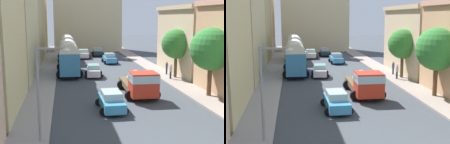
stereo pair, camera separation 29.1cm
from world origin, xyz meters
The scene contains 21 objects.
ground_plane centered at (0.00, 27.00, 0.00)m, with size 154.00×154.00×0.00m, color #3D4349.
sidewalk_left centered at (-7.25, 27.00, 0.07)m, with size 2.50×70.00×0.14m, color #989491.
sidewalk_right centered at (7.25, 27.00, 0.07)m, with size 2.50×70.00×0.14m, color gray.
building_left_2 centered at (-10.56, 25.46, 6.78)m, with size 4.12×14.83×13.55m.
building_left_3 centered at (-10.71, 38.96, 5.80)m, with size 4.41×11.36×11.60m.
building_left_4 centered at (-10.93, 51.34, 6.31)m, with size 5.35×12.02×12.57m.
building_right_2 centered at (11.36, 24.73, 4.29)m, with size 6.28×12.40×8.53m.
distant_church centered at (0.00, 53.21, 7.68)m, with size 13.84×6.30×22.37m.
parked_bus_0 centered at (-4.46, 26.32, 2.34)m, with size 3.24×8.96×4.19m.
parked_bus_1 centered at (-4.48, 37.87, 2.36)m, with size 3.33×8.60×4.23m.
cargo_truck_0 centered at (1.69, 14.17, 1.31)m, with size 3.28×7.31×2.50m.
car_0 centered at (1.98, 34.68, 0.79)m, with size 2.32×4.08×1.59m.
car_1 centered at (1.25, 44.34, 0.74)m, with size 2.53×4.35×1.47m.
car_2 centered at (-1.50, 10.53, 0.76)m, with size 2.25×4.24×1.52m.
car_3 centered at (-1.55, 24.09, 0.76)m, with size 2.33×3.83×1.52m.
car_4 centered at (-1.69, 41.00, 0.80)m, with size 2.38×3.96×1.58m.
pedestrian_0 centered at (7.53, 23.70, 0.99)m, with size 0.44×0.44×1.71m.
pedestrian_2 centered at (7.05, 20.92, 1.02)m, with size 0.45×0.45×1.79m.
streetlamp_near centered at (-6.21, 4.95, 3.41)m, with size 1.88×0.28×5.57m.
roadside_tree_1 centered at (7.90, 13.16, 4.33)m, with size 3.82×3.82×6.27m.
roadside_tree_2 centered at (7.90, 21.71, 4.06)m, with size 3.44×3.44×5.80m.
Camera 1 is at (-4.99, -12.05, 7.19)m, focal length 48.82 mm.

